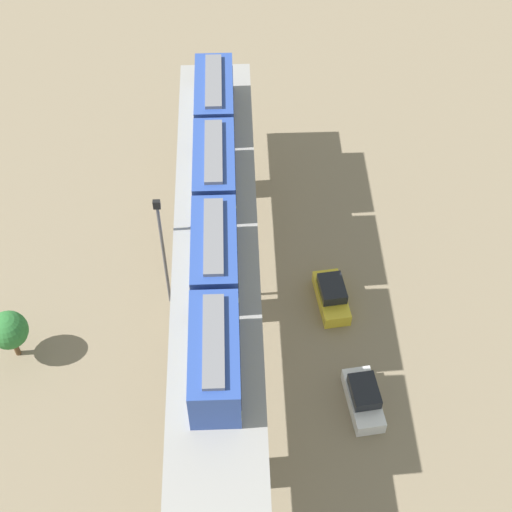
# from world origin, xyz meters

# --- Properties ---
(ground_plane) EXTENTS (120.00, 120.00, 0.00)m
(ground_plane) POSITION_xyz_m (0.00, 0.00, 0.00)
(ground_plane) COLOR #84755B
(viaduct) EXTENTS (5.20, 35.80, 7.27)m
(viaduct) POSITION_xyz_m (0.00, 0.00, 5.71)
(viaduct) COLOR #999691
(viaduct) RESTS_ON ground
(train) EXTENTS (2.64, 27.45, 3.24)m
(train) POSITION_xyz_m (0.00, 1.40, 8.81)
(train) COLOR #2D4CA5
(train) RESTS_ON viaduct
(parked_car_white) EXTENTS (2.30, 4.39, 1.76)m
(parked_car_white) POSITION_xyz_m (8.81, -7.17, 0.74)
(parked_car_white) COLOR white
(parked_car_white) RESTS_ON ground
(parked_car_yellow) EXTENTS (2.30, 4.39, 1.76)m
(parked_car_yellow) POSITION_xyz_m (7.62, 0.74, 0.74)
(parked_car_yellow) COLOR yellow
(parked_car_yellow) RESTS_ON ground
(tree_near_viaduct) EXTENTS (2.47, 2.47, 3.92)m
(tree_near_viaduct) POSITION_xyz_m (-13.16, -2.68, 2.65)
(tree_near_viaduct) COLOR brown
(tree_near_viaduct) RESTS_ON ground
(signal_post) EXTENTS (0.44, 0.28, 9.87)m
(signal_post) POSITION_xyz_m (-3.40, 1.26, 5.46)
(signal_post) COLOR #4C4C51
(signal_post) RESTS_ON ground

